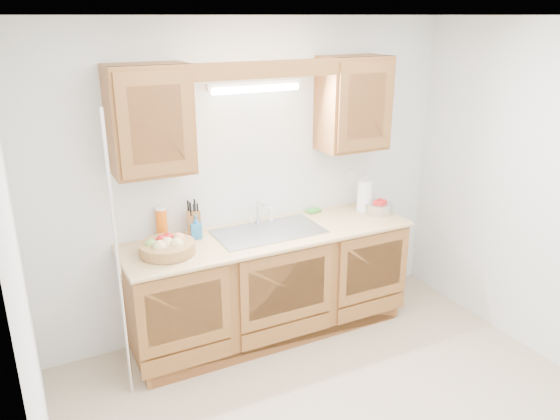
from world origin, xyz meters
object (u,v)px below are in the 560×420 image
paper_towel (365,196)px  knife_block (194,223)px  apple_bowl (379,207)px  fruit_basket (167,246)px

paper_towel → knife_block: bearing=175.5°
paper_towel → apple_bowl: (0.08, -0.10, -0.08)m
fruit_basket → paper_towel: bearing=3.7°
fruit_basket → apple_bowl: fruit_basket is taller
fruit_basket → apple_bowl: size_ratio=1.60×
knife_block → apple_bowl: (1.57, -0.22, -0.05)m
fruit_basket → paper_towel: size_ratio=1.56×
knife_block → paper_towel: size_ratio=0.91×
fruit_basket → knife_block: size_ratio=1.72×
apple_bowl → fruit_basket: bearing=-179.7°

